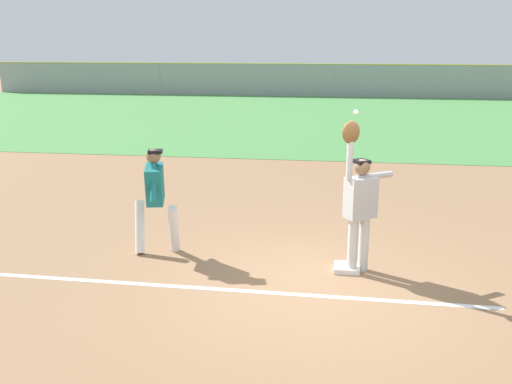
{
  "coord_description": "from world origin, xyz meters",
  "views": [
    {
      "loc": [
        0.22,
        -7.37,
        3.37
      ],
      "look_at": [
        -0.98,
        1.11,
        1.05
      ],
      "focal_mm": 39.67,
      "sensor_mm": 36.0,
      "label": 1
    }
  ],
  "objects_px": {
    "first_base": "(347,268)",
    "runner": "(155,194)",
    "baseball": "(356,112)",
    "parked_car_black": "(347,81)",
    "parked_car_blue": "(437,83)",
    "fielder": "(359,200)",
    "parked_car_white": "(260,80)",
    "parked_car_red": "(187,79)"
  },
  "relations": [
    {
      "from": "parked_car_red",
      "to": "parked_car_blue",
      "type": "distance_m",
      "value": 16.73
    },
    {
      "from": "parked_car_black",
      "to": "fielder",
      "type": "bearing_deg",
      "value": -89.28
    },
    {
      "from": "first_base",
      "to": "runner",
      "type": "relative_size",
      "value": 0.22
    },
    {
      "from": "runner",
      "to": "baseball",
      "type": "relative_size",
      "value": 23.24
    },
    {
      "from": "first_base",
      "to": "baseball",
      "type": "bearing_deg",
      "value": 83.08
    },
    {
      "from": "first_base",
      "to": "parked_car_blue",
      "type": "bearing_deg",
      "value": 78.47
    },
    {
      "from": "parked_car_white",
      "to": "parked_car_black",
      "type": "bearing_deg",
      "value": -3.43
    },
    {
      "from": "parked_car_red",
      "to": "parked_car_white",
      "type": "height_order",
      "value": "same"
    },
    {
      "from": "parked_car_blue",
      "to": "fielder",
      "type": "bearing_deg",
      "value": -97.14
    },
    {
      "from": "baseball",
      "to": "parked_car_white",
      "type": "height_order",
      "value": "baseball"
    },
    {
      "from": "runner",
      "to": "parked_car_red",
      "type": "xyz_separation_m",
      "value": [
        -7.55,
        30.51,
        -0.32
      ]
    },
    {
      "from": "baseball",
      "to": "parked_car_blue",
      "type": "xyz_separation_m",
      "value": [
        6.08,
        29.63,
        -1.66
      ]
    },
    {
      "from": "fielder",
      "to": "runner",
      "type": "bearing_deg",
      "value": 50.37
    },
    {
      "from": "first_base",
      "to": "fielder",
      "type": "xyz_separation_m",
      "value": [
        0.14,
        -0.02,
        1.08
      ]
    },
    {
      "from": "baseball",
      "to": "parked_car_white",
      "type": "relative_size",
      "value": 0.02
    },
    {
      "from": "fielder",
      "to": "parked_car_black",
      "type": "relative_size",
      "value": 0.51
    },
    {
      "from": "first_base",
      "to": "parked_car_red",
      "type": "bearing_deg",
      "value": 108.96
    },
    {
      "from": "runner",
      "to": "baseball",
      "type": "distance_m",
      "value": 3.37
    },
    {
      "from": "parked_car_black",
      "to": "runner",
      "type": "bearing_deg",
      "value": -95.26
    },
    {
      "from": "fielder",
      "to": "parked_car_white",
      "type": "distance_m",
      "value": 31.11
    },
    {
      "from": "first_base",
      "to": "parked_car_white",
      "type": "bearing_deg",
      "value": 100.02
    },
    {
      "from": "runner",
      "to": "parked_car_white",
      "type": "distance_m",
      "value": 30.37
    },
    {
      "from": "fielder",
      "to": "runner",
      "type": "height_order",
      "value": "fielder"
    },
    {
      "from": "parked_car_white",
      "to": "parked_car_blue",
      "type": "bearing_deg",
      "value": -7.42
    },
    {
      "from": "baseball",
      "to": "parked_car_black",
      "type": "bearing_deg",
      "value": 89.36
    },
    {
      "from": "parked_car_red",
      "to": "parked_car_blue",
      "type": "height_order",
      "value": "same"
    },
    {
      "from": "parked_car_red",
      "to": "parked_car_white",
      "type": "distance_m",
      "value": 5.19
    },
    {
      "from": "parked_car_white",
      "to": "parked_car_blue",
      "type": "relative_size",
      "value": 1.0
    },
    {
      "from": "baseball",
      "to": "parked_car_red",
      "type": "distance_m",
      "value": 32.3
    },
    {
      "from": "first_base",
      "to": "parked_car_blue",
      "type": "relative_size",
      "value": 0.08
    },
    {
      "from": "parked_car_white",
      "to": "baseball",
      "type": "bearing_deg",
      "value": -84.31
    },
    {
      "from": "fielder",
      "to": "parked_car_blue",
      "type": "distance_m",
      "value": 30.62
    },
    {
      "from": "runner",
      "to": "parked_car_white",
      "type": "height_order",
      "value": "runner"
    },
    {
      "from": "first_base",
      "to": "fielder",
      "type": "bearing_deg",
      "value": -9.08
    },
    {
      "from": "parked_car_white",
      "to": "parked_car_black",
      "type": "xyz_separation_m",
      "value": [
        5.79,
        0.11,
        0.0
      ]
    },
    {
      "from": "parked_car_black",
      "to": "parked_car_blue",
      "type": "relative_size",
      "value": 0.98
    },
    {
      "from": "first_base",
      "to": "parked_car_blue",
      "type": "height_order",
      "value": "parked_car_blue"
    },
    {
      "from": "parked_car_white",
      "to": "runner",
      "type": "bearing_deg",
      "value": -90.07
    },
    {
      "from": "parked_car_blue",
      "to": "parked_car_red",
      "type": "bearing_deg",
      "value": -178.69
    },
    {
      "from": "fielder",
      "to": "parked_car_blue",
      "type": "bearing_deg",
      "value": -44.9
    },
    {
      "from": "fielder",
      "to": "parked_car_blue",
      "type": "xyz_separation_m",
      "value": [
        5.98,
        30.03,
        -0.45
      ]
    },
    {
      "from": "parked_car_blue",
      "to": "parked_car_white",
      "type": "bearing_deg",
      "value": -178.76
    }
  ]
}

